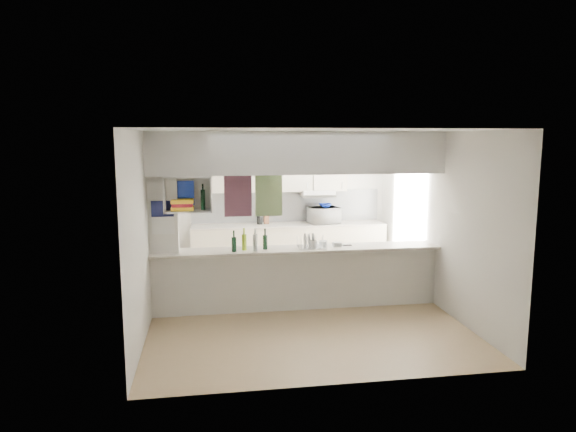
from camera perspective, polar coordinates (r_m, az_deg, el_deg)
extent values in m
plane|color=tan|center=(7.74, 1.10, -10.23)|extent=(4.80, 4.80, 0.00)
plane|color=white|center=(7.32, 1.16, 9.40)|extent=(4.80, 4.80, 0.00)
plane|color=silver|center=(9.77, -1.34, 1.57)|extent=(4.20, 0.00, 4.20)
plane|color=silver|center=(7.35, -15.21, -1.08)|extent=(0.00, 4.80, 4.80)
plane|color=silver|center=(8.05, 16.00, -0.29)|extent=(0.00, 4.80, 4.80)
cube|color=silver|center=(7.61, 1.11, -7.10)|extent=(4.20, 0.15, 0.88)
cube|color=beige|center=(7.50, 1.12, -3.71)|extent=(4.20, 0.50, 0.04)
cube|color=white|center=(7.32, 1.15, 7.05)|extent=(4.20, 0.50, 0.60)
cube|color=silver|center=(7.33, -13.65, -1.05)|extent=(0.40, 0.18, 2.60)
cube|color=#191E4C|center=(7.20, -13.78, 0.78)|extent=(0.30, 0.01, 0.22)
cube|color=white|center=(7.24, -13.72, -1.02)|extent=(0.30, 0.01, 0.24)
cube|color=black|center=(7.49, -5.58, 2.29)|extent=(0.40, 0.02, 0.62)
cube|color=#18636C|center=(7.53, -2.16, 2.36)|extent=(0.40, 0.02, 0.62)
cube|color=white|center=(7.18, -10.99, 0.55)|extent=(0.65, 0.35, 0.02)
cube|color=white|center=(7.13, -11.10, 4.33)|extent=(0.65, 0.35, 0.02)
cube|color=white|center=(7.31, -11.00, 2.57)|extent=(0.65, 0.02, 0.50)
cube|color=white|center=(7.17, -13.54, 2.37)|extent=(0.02, 0.35, 0.50)
cube|color=white|center=(7.15, -8.54, 2.50)|extent=(0.02, 0.35, 0.50)
cube|color=yellow|center=(7.18, -11.64, 0.83)|extent=(0.30, 0.24, 0.05)
cube|color=#AA162C|center=(7.17, -11.65, 1.23)|extent=(0.28, 0.22, 0.05)
cube|color=yellow|center=(7.17, -11.66, 1.62)|extent=(0.30, 0.24, 0.05)
cube|color=navy|center=(7.28, -11.41, 2.53)|extent=(0.26, 0.02, 0.34)
cylinder|color=black|center=(7.16, -9.43, 1.80)|extent=(0.06, 0.06, 0.28)
cube|color=beige|center=(9.65, 0.10, -3.64)|extent=(3.60, 0.60, 0.90)
cube|color=beige|center=(9.56, 0.10, -0.98)|extent=(3.60, 0.63, 0.03)
cube|color=silver|center=(9.79, -0.17, 1.12)|extent=(3.60, 0.03, 0.60)
cube|color=beige|center=(9.55, -1.21, 4.90)|extent=(2.62, 0.34, 0.72)
cube|color=white|center=(9.64, 3.27, 2.54)|extent=(0.60, 0.46, 0.12)
cube|color=silver|center=(9.42, 3.57, 2.18)|extent=(0.60, 0.02, 0.05)
imported|color=white|center=(9.62, 4.02, 0.08)|extent=(0.62, 0.48, 0.31)
imported|color=navy|center=(9.63, 4.16, 1.19)|extent=(0.25, 0.25, 0.06)
cube|color=silver|center=(7.52, 2.66, -3.46)|extent=(0.42, 0.32, 0.01)
cylinder|color=white|center=(7.48, 1.89, -2.65)|extent=(0.02, 0.21, 0.21)
cylinder|color=white|center=(7.49, 2.36, -2.64)|extent=(0.02, 0.21, 0.21)
cylinder|color=white|center=(7.50, 2.82, -2.63)|extent=(0.02, 0.21, 0.21)
imported|color=white|center=(7.45, 2.83, -3.10)|extent=(0.15, 0.15, 0.10)
cylinder|color=black|center=(7.26, -6.02, -3.16)|extent=(0.07, 0.07, 0.21)
cylinder|color=black|center=(7.23, -6.04, -1.97)|extent=(0.03, 0.03, 0.10)
cylinder|color=#80A41B|center=(7.35, -4.89, -2.94)|extent=(0.07, 0.07, 0.22)
cylinder|color=#80A41B|center=(7.32, -4.90, -1.72)|extent=(0.03, 0.03, 0.10)
cylinder|color=silver|center=(7.28, -3.66, -2.98)|extent=(0.07, 0.07, 0.24)
cylinder|color=silver|center=(7.25, -3.68, -1.68)|extent=(0.03, 0.03, 0.10)
cylinder|color=black|center=(7.38, -2.56, -2.93)|extent=(0.07, 0.07, 0.21)
cylinder|color=black|center=(7.35, -2.57, -1.77)|extent=(0.03, 0.03, 0.10)
cylinder|color=silver|center=(7.68, 3.90, -3.02)|extent=(0.13, 0.13, 0.07)
cube|color=silver|center=(7.63, 5.48, -3.15)|extent=(0.13, 0.10, 0.06)
cube|color=black|center=(7.70, 6.56, -3.24)|extent=(0.14, 0.07, 0.01)
cylinder|color=black|center=(9.53, -3.17, -0.48)|extent=(0.11, 0.11, 0.15)
cube|color=#4E2D1A|center=(9.57, -2.43, -0.34)|extent=(0.10, 0.08, 0.18)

